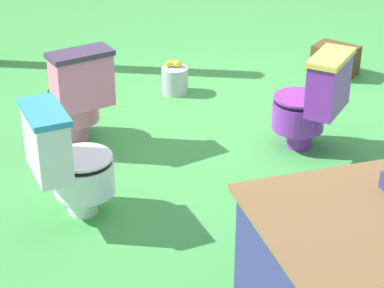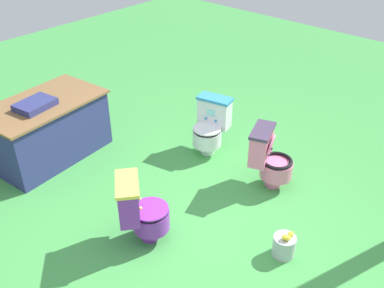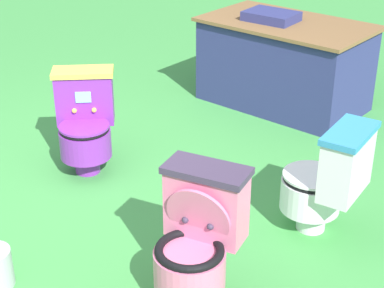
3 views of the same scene
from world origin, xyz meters
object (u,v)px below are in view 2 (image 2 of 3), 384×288
object	(u,v)px
toilet_purple	(141,210)
vendor_table	(47,129)
lemon_bucket	(284,245)
toilet_pink	(269,158)
toilet_white	(210,126)

from	to	relation	value
toilet_purple	vendor_table	distance (m)	2.01
lemon_bucket	toilet_pink	bearing A→B (deg)	41.61
toilet_white	toilet_pink	bearing A→B (deg)	160.60
toilet_white	vendor_table	distance (m)	2.06
toilet_purple	vendor_table	bearing A→B (deg)	-147.41
toilet_purple	toilet_white	xyz separation A→B (m)	(1.70, 0.54, 0.00)
toilet_purple	toilet_white	size ratio (longest dim) A/B	1.00
toilet_white	vendor_table	xyz separation A→B (m)	(-1.46, 1.46, 0.02)
toilet_white	lemon_bucket	xyz separation A→B (m)	(-0.95, -1.71, -0.25)
lemon_bucket	toilet_purple	bearing A→B (deg)	122.68
toilet_pink	vendor_table	distance (m)	2.77
toilet_pink	lemon_bucket	world-z (taller)	toilet_pink
toilet_white	vendor_table	world-z (taller)	vendor_table
toilet_purple	vendor_table	world-z (taller)	vendor_table
vendor_table	lemon_bucket	world-z (taller)	vendor_table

